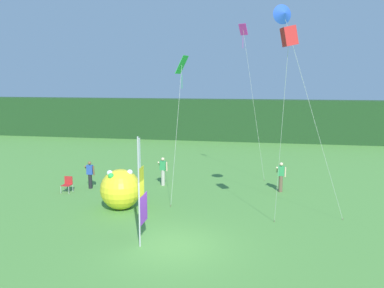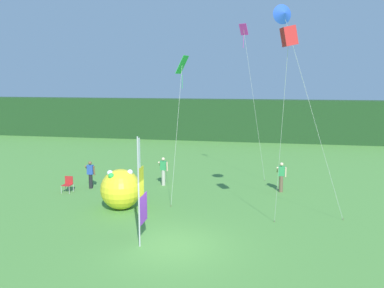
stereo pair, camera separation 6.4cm
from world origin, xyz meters
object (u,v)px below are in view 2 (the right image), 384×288
kite_blue_delta_2 (284,15)px  folding_chair (68,183)px  kite_magenta_diamond_1 (246,46)px  kite_red_box_3 (289,37)px  person_near_banner (90,174)px  person_mid_field (281,176)px  kite_green_diamond_0 (182,70)px  person_far_left (163,170)px  banner_flag (141,193)px  inflatable_balloon (121,189)px

kite_blue_delta_2 → folding_chair: bearing=161.1°
kite_magenta_diamond_1 → kite_red_box_3: (2.00, -8.52, -0.38)m
person_near_banner → person_mid_field: 10.98m
kite_green_diamond_0 → person_far_left: bearing=124.0°
kite_red_box_3 → folding_chair: bearing=155.3°
person_far_left → kite_green_diamond_0: 6.59m
person_near_banner → kite_blue_delta_2: 14.09m
banner_flag → person_far_left: (-1.38, 8.56, -1.13)m
kite_green_diamond_0 → kite_magenta_diamond_1: 4.68m
kite_magenta_diamond_1 → kite_blue_delta_2: (1.85, -7.10, 0.61)m
banner_flag → person_near_banner: bearing=127.0°
banner_flag → kite_green_diamond_0: bearing=87.1°
banner_flag → kite_green_diamond_0: (0.31, 6.06, 4.73)m
banner_flag → person_far_left: size_ratio=2.49×
inflatable_balloon → folding_chair: (-4.00, 2.27, -0.49)m
person_near_banner → kite_magenta_diamond_1: bearing=14.1°
folding_chair → kite_magenta_diamond_1: size_ratio=0.09×
banner_flag → kite_magenta_diamond_1: (3.33, 9.34, 6.14)m
person_mid_field → person_far_left: bearing=178.8°
banner_flag → person_near_banner: (-5.39, 7.14, -1.18)m
inflatable_balloon → kite_blue_delta_2: kite_blue_delta_2 is taller
kite_green_diamond_0 → folding_chair: bearing=179.2°
person_far_left → banner_flag: bearing=-80.8°
banner_flag → person_near_banner: size_ratio=2.65×
kite_green_diamond_0 → person_near_banner: bearing=169.2°
person_far_left → folding_chair: person_far_left is taller
kite_magenta_diamond_1 → kite_blue_delta_2: 7.37m
person_far_left → kite_blue_delta_2: bearing=-44.0°
person_near_banner → kite_red_box_3: bearing=-30.6°
banner_flag → person_far_left: 8.74m
kite_red_box_3 → person_far_left: bearing=130.9°
person_near_banner → kite_red_box_3: kite_red_box_3 is taller
kite_green_diamond_0 → kite_magenta_diamond_1: kite_magenta_diamond_1 is taller
person_mid_field → kite_magenta_diamond_1: bearing=157.3°
person_mid_field → kite_blue_delta_2: bearing=-93.2°
banner_flag → person_mid_field: 10.13m
person_near_banner → kite_magenta_diamond_1: 11.60m
kite_green_diamond_0 → kite_magenta_diamond_1: (3.02, 3.28, 1.42)m
kite_blue_delta_2 → kite_magenta_diamond_1: bearing=104.6°
kite_green_diamond_0 → kite_red_box_3: (5.02, -5.25, 1.03)m
person_far_left → inflatable_balloon: size_ratio=0.86×
folding_chair → kite_magenta_diamond_1: 12.72m
person_near_banner → inflatable_balloon: 4.49m
kite_green_diamond_0 → kite_blue_delta_2: bearing=-38.2°
inflatable_balloon → folding_chair: bearing=150.5°
person_mid_field → kite_blue_delta_2: kite_blue_delta_2 is taller
kite_red_box_3 → kite_blue_delta_2: bearing=96.2°
person_far_left → person_mid_field: bearing=-1.2°
person_mid_field → kite_blue_delta_2: 10.02m
person_far_left → kite_magenta_diamond_1: (4.71, 0.78, 7.27)m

